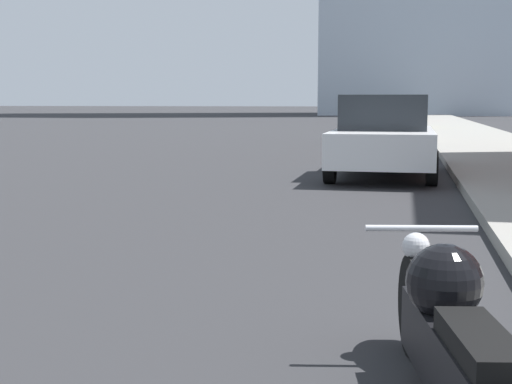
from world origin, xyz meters
The scene contains 7 objects.
sidewalk centered at (5.55, 40.00, 0.07)m, with size 3.48×240.00×0.15m.
motorcycle centered at (3.13, 4.77, 0.39)m, with size 0.73×2.52×0.80m.
parked_car_white centered at (2.50, 15.68, 0.79)m, with size 2.01×4.44×1.59m.
parked_car_silver centered at (2.65, 27.48, 0.84)m, with size 1.87×4.45×1.68m.
parked_car_yellow centered at (2.65, 39.47, 0.82)m, with size 2.26×4.24×1.61m.
parked_car_red centered at (2.55, 50.64, 0.90)m, with size 1.94×4.30×1.82m.
parked_car_black centered at (2.85, 62.49, 0.84)m, with size 1.99×4.08×1.70m.
Camera 1 is at (2.88, 1.56, 1.47)m, focal length 50.00 mm.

